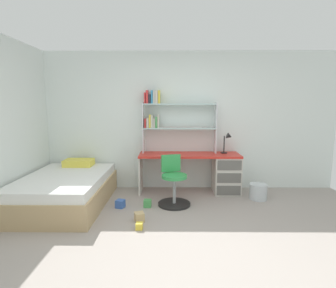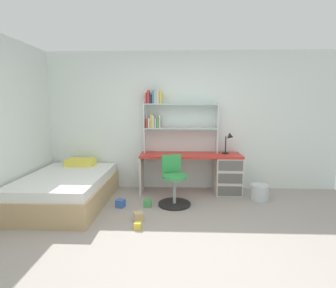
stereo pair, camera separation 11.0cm
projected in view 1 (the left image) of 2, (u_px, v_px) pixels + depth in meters
name	position (u px, v px, depth m)	size (l,w,h in m)	color
ground_plane	(183.00, 250.00, 2.90)	(5.91, 5.44, 0.02)	#9E938C
room_shell	(99.00, 126.00, 3.88)	(5.91, 5.44, 2.56)	silver
desk	(215.00, 171.00, 4.75)	(1.80, 0.52, 0.71)	red
bookshelf_hutch	(167.00, 115.00, 4.75)	(1.34, 0.22, 1.13)	silver
desk_lamp	(228.00, 140.00, 4.71)	(0.20, 0.17, 0.38)	black
swivel_chair	(174.00, 186.00, 4.18)	(0.52, 0.52, 0.78)	black
bed_platform	(66.00, 190.00, 4.17)	(1.26, 1.82, 0.61)	tan
waste_bin	(258.00, 192.00, 4.43)	(0.29, 0.29, 0.26)	silver
toy_block_blue_0	(120.00, 204.00, 4.08)	(0.12, 0.12, 0.12)	#3860B7
toy_block_yellow_1	(139.00, 226.00, 3.36)	(0.09, 0.09, 0.09)	gold
toy_block_natural_2	(139.00, 217.00, 3.59)	(0.12, 0.12, 0.12)	tan
toy_block_green_3	(148.00, 203.00, 4.11)	(0.11, 0.11, 0.11)	#479E51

